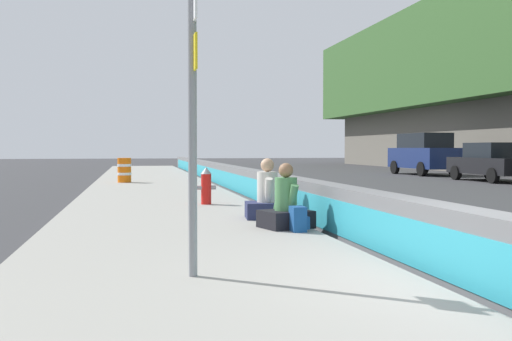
{
  "coord_description": "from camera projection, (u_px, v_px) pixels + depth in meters",
  "views": [
    {
      "loc": [
        -5.22,
        3.35,
        1.47
      ],
      "look_at": [
        9.18,
        0.37,
        0.92
      ],
      "focal_mm": 41.73,
      "sensor_mm": 36.0,
      "label": 1
    }
  ],
  "objects": [
    {
      "name": "sidewalk_strip",
      "position": [
        214.0,
        305.0,
        5.3
      ],
      "size": [
        80.0,
        4.4,
        0.14
      ],
      "primitive_type": "cube",
      "color": "gray",
      "rests_on": "ground_plane"
    },
    {
      "name": "seated_person_foreground",
      "position": [
        286.0,
        208.0,
        9.91
      ],
      "size": [
        0.86,
        0.93,
        1.08
      ],
      "color": "black",
      "rests_on": "sidewalk_strip"
    },
    {
      "name": "route_sign_post",
      "position": [
        193.0,
        74.0,
        6.1
      ],
      "size": [
        0.44,
        0.09,
        3.6
      ],
      "color": "gray",
      "rests_on": "sidewalk_strip"
    },
    {
      "name": "construction_barrel",
      "position": [
        124.0,
        170.0,
        23.02
      ],
      "size": [
        0.54,
        0.54,
        0.95
      ],
      "color": "orange",
      "rests_on": "sidewalk_strip"
    },
    {
      "name": "jersey_barrier",
      "position": [
        482.0,
        255.0,
        5.82
      ],
      "size": [
        76.0,
        0.45,
        0.85
      ],
      "color": "slate",
      "rests_on": "ground_plane"
    },
    {
      "name": "parked_car_midline",
      "position": [
        423.0,
        153.0,
        32.52
      ],
      "size": [
        4.85,
        2.16,
        2.28
      ],
      "color": "navy",
      "rests_on": "ground_plane"
    },
    {
      "name": "backpack",
      "position": [
        299.0,
        219.0,
        9.48
      ],
      "size": [
        0.32,
        0.28,
        0.4
      ],
      "color": "navy",
      "rests_on": "sidewalk_strip"
    },
    {
      "name": "fire_hydrant",
      "position": [
        206.0,
        185.0,
        14.06
      ],
      "size": [
        0.26,
        0.46,
        0.88
      ],
      "color": "red",
      "rests_on": "sidewalk_strip"
    },
    {
      "name": "parked_car_fourth",
      "position": [
        492.0,
        162.0,
        26.19
      ],
      "size": [
        4.5,
        1.95,
        1.71
      ],
      "color": "black",
      "rests_on": "ground_plane"
    },
    {
      "name": "seated_person_middle",
      "position": [
        267.0,
        199.0,
        11.27
      ],
      "size": [
        0.78,
        0.89,
        1.14
      ],
      "color": "#23284C",
      "rests_on": "sidewalk_strip"
    },
    {
      "name": "ground_plane",
      "position": [
        482.0,
        298.0,
        5.84
      ],
      "size": [
        160.0,
        160.0,
        0.0
      ],
      "primitive_type": "plane",
      "color": "#353538",
      "rests_on": "ground"
    }
  ]
}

